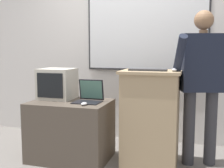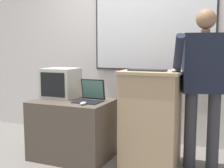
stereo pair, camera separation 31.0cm
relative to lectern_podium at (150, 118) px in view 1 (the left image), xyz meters
The scene contains 9 objects.
back_wall 1.30m from the lectern_podium, 118.58° to the left, with size 6.40×0.17×2.68m.
lectern_podium is the anchor object (origin of this frame).
side_desk 0.94m from the lectern_podium, behind, with size 0.90×0.64×0.69m.
person_presenter 0.71m from the lectern_podium, 14.23° to the left, with size 0.61×0.63×1.70m.
laptop 0.74m from the lectern_podium, behind, with size 0.30×0.29×0.25m.
wireless_keyboard 0.54m from the lectern_podium, 112.70° to the right, with size 0.41×0.12×0.02m.
computer_mouse_by_laptop 0.75m from the lectern_podium, 155.45° to the right, with size 0.06×0.10×0.03m.
computer_mouse_by_keyboard 0.60m from the lectern_podium, 14.75° to the right, with size 0.06×0.10×0.03m.
crt_monitor 1.18m from the lectern_podium, behind, with size 0.40×0.37×0.37m.
Camera 1 is at (0.96, -2.66, 1.28)m, focal length 45.00 mm.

